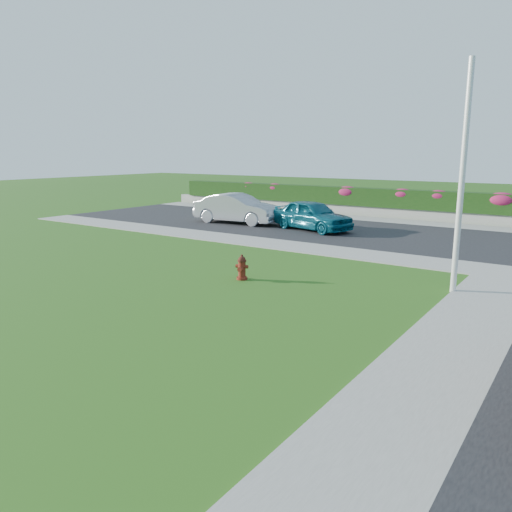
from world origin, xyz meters
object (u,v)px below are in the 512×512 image
Objects in this scene: fire_hydrant at (242,268)px; utility_pole at (462,179)px; sedan_silver at (237,209)px; sedan_teal at (312,215)px.

utility_pole is (5.74, 2.26, 2.78)m from fire_hydrant.
utility_pole is at bearing -124.52° from sedan_silver.
sedan_silver reaches higher than sedan_teal.
fire_hydrant is 6.76m from utility_pole.
sedan_teal is 0.70× the size of utility_pole.
utility_pole is (13.15, -7.47, 2.31)m from sedan_silver.
sedan_silver is 15.30m from utility_pole.
sedan_silver reaches higher than fire_hydrant.
fire_hydrant is at bearing -147.62° from sedan_silver.
sedan_teal is at bearing 138.45° from utility_pole.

